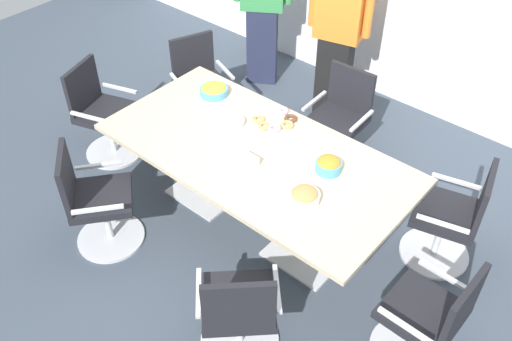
{
  "coord_description": "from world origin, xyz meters",
  "views": [
    {
      "loc": [
        2.14,
        -2.5,
        3.44
      ],
      "look_at": [
        0.0,
        0.0,
        0.55
      ],
      "focal_mm": 39.36,
      "sensor_mm": 36.0,
      "label": 1
    }
  ],
  "objects_px": {
    "person_standing_1": "(338,28)",
    "conference_table": "(256,163)",
    "office_chair_1": "(452,221)",
    "office_chair_6": "(239,314)",
    "office_chair_2": "(339,124)",
    "snack_bowl_chips_orange": "(329,165)",
    "napkin_pile": "(245,163)",
    "office_chair_0": "(428,322)",
    "plate_stack": "(232,122)",
    "office_chair_3": "(201,89)",
    "snack_bowl_cookies": "(305,196)",
    "person_standing_0": "(263,0)",
    "office_chair_5": "(95,204)",
    "office_chair_4": "(103,117)",
    "snack_bowl_chips_yellow": "(214,90)",
    "donut_platter": "(275,119)"
  },
  "relations": [
    {
      "from": "office_chair_3",
      "to": "donut_platter",
      "type": "xyz_separation_m",
      "value": [
        1.18,
        -0.32,
        0.36
      ]
    },
    {
      "from": "office_chair_5",
      "to": "person_standing_1",
      "type": "distance_m",
      "value": 2.72
    },
    {
      "from": "person_standing_0",
      "to": "napkin_pile",
      "type": "relative_size",
      "value": 12.18
    },
    {
      "from": "snack_bowl_chips_orange",
      "to": "snack_bowl_cookies",
      "type": "height_order",
      "value": "snack_bowl_chips_orange"
    },
    {
      "from": "office_chair_2",
      "to": "office_chair_6",
      "type": "xyz_separation_m",
      "value": [
        0.67,
        -2.1,
        0.0
      ]
    },
    {
      "from": "office_chair_1",
      "to": "office_chair_6",
      "type": "distance_m",
      "value": 1.77
    },
    {
      "from": "plate_stack",
      "to": "office_chair_3",
      "type": "bearing_deg",
      "value": 148.92
    },
    {
      "from": "office_chair_5",
      "to": "plate_stack",
      "type": "xyz_separation_m",
      "value": [
        0.42,
        1.11,
        0.37
      ]
    },
    {
      "from": "office_chair_2",
      "to": "plate_stack",
      "type": "bearing_deg",
      "value": 64.45
    },
    {
      "from": "office_chair_5",
      "to": "office_chair_3",
      "type": "bearing_deg",
      "value": 146.01
    },
    {
      "from": "office_chair_4",
      "to": "napkin_pile",
      "type": "distance_m",
      "value": 1.77
    },
    {
      "from": "person_standing_0",
      "to": "snack_bowl_chips_orange",
      "type": "relative_size",
      "value": 9.44
    },
    {
      "from": "office_chair_1",
      "to": "snack_bowl_chips_orange",
      "type": "height_order",
      "value": "office_chair_1"
    },
    {
      "from": "snack_bowl_cookies",
      "to": "conference_table",
      "type": "bearing_deg",
      "value": 161.52
    },
    {
      "from": "office_chair_3",
      "to": "donut_platter",
      "type": "distance_m",
      "value": 1.28
    },
    {
      "from": "office_chair_3",
      "to": "office_chair_2",
      "type": "bearing_deg",
      "value": 127.62
    },
    {
      "from": "conference_table",
      "to": "person_standing_1",
      "type": "distance_m",
      "value": 1.74
    },
    {
      "from": "conference_table",
      "to": "office_chair_1",
      "type": "bearing_deg",
      "value": 25.18
    },
    {
      "from": "conference_table",
      "to": "office_chair_0",
      "type": "distance_m",
      "value": 1.69
    },
    {
      "from": "office_chair_0",
      "to": "person_standing_1",
      "type": "height_order",
      "value": "person_standing_1"
    },
    {
      "from": "office_chair_6",
      "to": "donut_platter",
      "type": "height_order",
      "value": "office_chair_6"
    },
    {
      "from": "office_chair_2",
      "to": "snack_bowl_chips_orange",
      "type": "height_order",
      "value": "office_chair_2"
    },
    {
      "from": "office_chair_6",
      "to": "donut_platter",
      "type": "bearing_deg",
      "value": 77.18
    },
    {
      "from": "office_chair_1",
      "to": "person_standing_1",
      "type": "relative_size",
      "value": 0.49
    },
    {
      "from": "conference_table",
      "to": "office_chair_5",
      "type": "height_order",
      "value": "office_chair_5"
    },
    {
      "from": "office_chair_3",
      "to": "office_chair_6",
      "type": "bearing_deg",
      "value": 70.96
    },
    {
      "from": "office_chair_0",
      "to": "office_chair_1",
      "type": "xyz_separation_m",
      "value": [
        -0.28,
        0.91,
        0.0
      ]
    },
    {
      "from": "conference_table",
      "to": "napkin_pile",
      "type": "bearing_deg",
      "value": -72.07
    },
    {
      "from": "conference_table",
      "to": "napkin_pile",
      "type": "height_order",
      "value": "napkin_pile"
    },
    {
      "from": "conference_table",
      "to": "office_chair_0",
      "type": "bearing_deg",
      "value": -9.08
    },
    {
      "from": "office_chair_0",
      "to": "person_standing_1",
      "type": "xyz_separation_m",
      "value": [
        -2.05,
        1.92,
        0.58
      ]
    },
    {
      "from": "office_chair_3",
      "to": "person_standing_1",
      "type": "bearing_deg",
      "value": 157.46
    },
    {
      "from": "office_chair_1",
      "to": "office_chair_2",
      "type": "height_order",
      "value": "same"
    },
    {
      "from": "office_chair_1",
      "to": "office_chair_4",
      "type": "bearing_deg",
      "value": 91.31
    },
    {
      "from": "conference_table",
      "to": "snack_bowl_chips_yellow",
      "type": "distance_m",
      "value": 0.87
    },
    {
      "from": "conference_table",
      "to": "office_chair_2",
      "type": "height_order",
      "value": "office_chair_2"
    },
    {
      "from": "office_chair_6",
      "to": "snack_bowl_chips_yellow",
      "type": "relative_size",
      "value": 3.73
    },
    {
      "from": "office_chair_1",
      "to": "person_standing_1",
      "type": "distance_m",
      "value": 2.12
    },
    {
      "from": "office_chair_4",
      "to": "office_chair_6",
      "type": "xyz_separation_m",
      "value": [
        2.38,
        -0.78,
        0.0
      ]
    },
    {
      "from": "office_chair_3",
      "to": "snack_bowl_chips_yellow",
      "type": "distance_m",
      "value": 0.75
    },
    {
      "from": "snack_bowl_chips_orange",
      "to": "napkin_pile",
      "type": "distance_m",
      "value": 0.61
    },
    {
      "from": "person_standing_1",
      "to": "conference_table",
      "type": "bearing_deg",
      "value": 89.73
    },
    {
      "from": "snack_bowl_chips_orange",
      "to": "napkin_pile",
      "type": "bearing_deg",
      "value": -143.05
    },
    {
      "from": "office_chair_1",
      "to": "office_chair_4",
      "type": "height_order",
      "value": "same"
    },
    {
      "from": "donut_platter",
      "to": "office_chair_1",
      "type": "bearing_deg",
      "value": 9.94
    },
    {
      "from": "office_chair_6",
      "to": "plate_stack",
      "type": "xyz_separation_m",
      "value": [
        -1.08,
        1.13,
        0.37
      ]
    },
    {
      "from": "office_chair_2",
      "to": "office_chair_5",
      "type": "bearing_deg",
      "value": 65.62
    },
    {
      "from": "office_chair_1",
      "to": "snack_bowl_chips_orange",
      "type": "xyz_separation_m",
      "value": [
        -0.82,
        -0.47,
        0.4
      ]
    },
    {
      "from": "conference_table",
      "to": "office_chair_6",
      "type": "height_order",
      "value": "office_chair_6"
    },
    {
      "from": "office_chair_1",
      "to": "plate_stack",
      "type": "bearing_deg",
      "value": 91.86
    }
  ]
}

